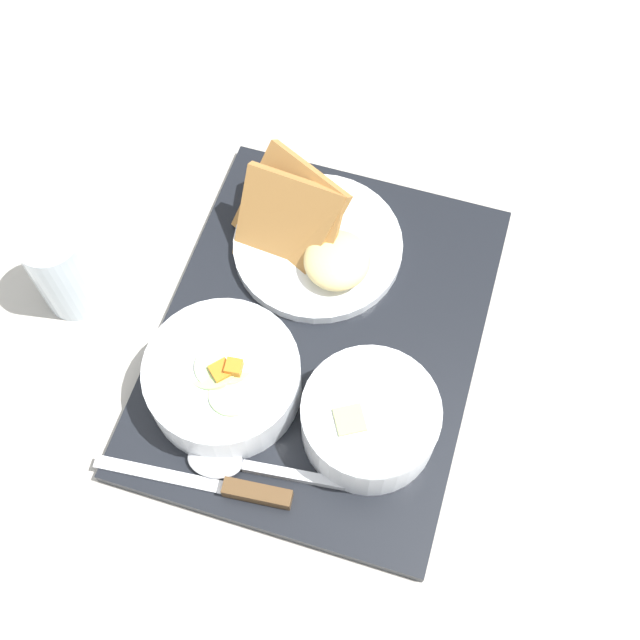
% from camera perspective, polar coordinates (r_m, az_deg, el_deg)
% --- Properties ---
extents(ground_plane, '(4.00, 4.00, 0.00)m').
position_cam_1_polar(ground_plane, '(0.79, 0.00, -1.44)').
color(ground_plane, '#ADA89E').
extents(serving_tray, '(0.40, 0.32, 0.01)m').
position_cam_1_polar(serving_tray, '(0.78, 0.00, -1.22)').
color(serving_tray, black).
rests_on(serving_tray, ground_plane).
extents(bowl_salad, '(0.14, 0.14, 0.06)m').
position_cam_1_polar(bowl_salad, '(0.73, -6.89, -4.08)').
color(bowl_salad, silver).
rests_on(bowl_salad, serving_tray).
extents(bowl_soup, '(0.12, 0.12, 0.06)m').
position_cam_1_polar(bowl_soup, '(0.71, 3.56, -7.03)').
color(bowl_soup, silver).
rests_on(bowl_soup, serving_tray).
extents(plate_main, '(0.17, 0.18, 0.09)m').
position_cam_1_polar(plate_main, '(0.80, -0.59, 5.74)').
color(plate_main, silver).
rests_on(plate_main, serving_tray).
extents(knife, '(0.02, 0.18, 0.01)m').
position_cam_1_polar(knife, '(0.72, -6.18, -11.84)').
color(knife, silver).
rests_on(knife, serving_tray).
extents(spoon, '(0.04, 0.15, 0.01)m').
position_cam_1_polar(spoon, '(0.73, -5.82, -10.19)').
color(spoon, silver).
rests_on(spoon, serving_tray).
extents(glass_water, '(0.06, 0.06, 0.10)m').
position_cam_1_polar(glass_water, '(0.81, -17.69, 3.30)').
color(glass_water, silver).
rests_on(glass_water, ground_plane).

